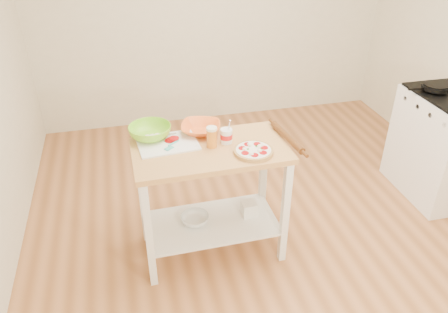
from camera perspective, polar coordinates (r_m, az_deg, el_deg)
name	(u,v)px	position (r m, az deg, el deg)	size (l,w,h in m)	color
room_shell	(289,75)	(2.95, 8.51, 10.48)	(4.04, 4.54, 2.74)	#B57242
prep_island	(211,180)	(3.08, -1.72, -3.06)	(1.06, 0.59, 0.90)	tan
gas_stove	(448,145)	(4.32, 27.23, 1.36)	(0.69, 0.81, 1.11)	white
skillet	(435,87)	(4.12, 25.84, 8.14)	(0.37, 0.23, 0.03)	black
pizza	(253,151)	(2.89, 3.86, 0.76)	(0.26, 0.26, 0.04)	tan
cutting_board	(167,143)	(3.01, -7.44, 1.77)	(0.42, 0.33, 0.04)	white
spatula	(172,145)	(2.96, -6.87, 1.44)	(0.12, 0.13, 0.01)	#47B1AD
knife	(152,138)	(3.08, -9.33, 2.44)	(0.27, 0.06, 0.01)	silver
orange_bowl	(201,128)	(3.12, -3.05, 3.68)	(0.28, 0.28, 0.07)	orange
green_bowl	(150,132)	(3.09, -9.63, 3.18)	(0.30, 0.30, 0.09)	#84D727
beer_pint	(212,137)	(2.93, -1.61, 2.57)	(0.07, 0.07, 0.15)	orange
yogurt_tub	(226,136)	(2.99, 0.31, 2.71)	(0.08, 0.08, 0.18)	white
rolling_pin	(287,137)	(3.06, 8.27, 2.50)	(0.05, 0.05, 0.42)	#5E3415
shelf_glass_bowl	(195,219)	(3.29, -3.84, -8.18)	(0.21, 0.21, 0.07)	silver
shelf_bin	(249,208)	(3.35, 3.29, -6.79)	(0.11, 0.11, 0.11)	white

